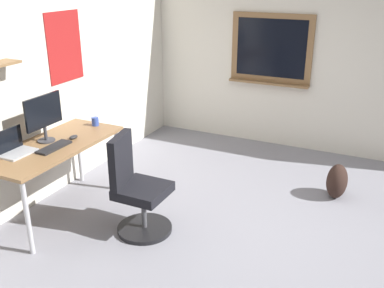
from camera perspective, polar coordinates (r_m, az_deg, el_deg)
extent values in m
plane|color=gray|center=(4.19, 9.46, -12.16)|extent=(5.20, 5.20, 0.00)
cube|color=silver|center=(4.85, -18.66, 8.49)|extent=(5.00, 0.10, 2.60)
cube|color=#A51E1E|center=(4.98, -16.23, 12.01)|extent=(0.52, 0.01, 0.74)
cube|color=silver|center=(5.99, 17.16, 10.98)|extent=(0.10, 5.00, 2.60)
cube|color=olive|center=(6.06, 10.27, 12.18)|extent=(0.04, 1.10, 0.90)
cube|color=black|center=(6.05, 10.23, 12.16)|extent=(0.01, 0.94, 0.76)
cube|color=olive|center=(6.11, 9.86, 7.82)|extent=(0.12, 1.10, 0.03)
cube|color=olive|center=(4.46, -17.61, -0.21)|extent=(1.46, 0.65, 0.03)
cylinder|color=#B7B7BC|center=(4.02, -20.60, -8.97)|extent=(0.04, 0.04, 0.71)
cylinder|color=#B7B7BC|center=(4.91, -9.61, -2.14)|extent=(0.04, 0.04, 0.71)
cylinder|color=#B7B7BC|center=(5.22, -14.43, -1.08)|extent=(0.04, 0.04, 0.71)
cylinder|color=black|center=(4.28, -6.17, -10.85)|extent=(0.52, 0.52, 0.04)
cylinder|color=#4C4C51|center=(4.18, -6.27, -8.66)|extent=(0.05, 0.05, 0.34)
cube|color=black|center=(4.08, -6.39, -6.05)|extent=(0.44, 0.44, 0.09)
cube|color=black|center=(4.03, -9.23, -2.08)|extent=(0.41, 0.15, 0.48)
cube|color=#ADAFB5|center=(4.31, -21.67, -1.11)|extent=(0.31, 0.21, 0.02)
cube|color=black|center=(4.35, -22.77, 0.50)|extent=(0.31, 0.01, 0.21)
cylinder|color=#38383D|center=(4.55, -18.40, 0.44)|extent=(0.17, 0.17, 0.01)
cylinder|color=#38383D|center=(4.52, -18.52, 1.35)|extent=(0.03, 0.03, 0.14)
cube|color=black|center=(4.45, -18.76, 4.05)|extent=(0.46, 0.02, 0.31)
cube|color=black|center=(4.34, -17.50, -0.39)|extent=(0.37, 0.13, 0.02)
ellipsoid|color=#262628|center=(4.53, -15.15, 0.88)|extent=(0.10, 0.06, 0.03)
cylinder|color=#334CA5|center=(4.86, -12.48, 2.88)|extent=(0.08, 0.08, 0.09)
ellipsoid|color=black|center=(5.00, 18.32, -4.61)|extent=(0.32, 0.22, 0.38)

